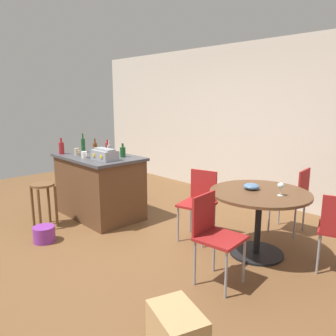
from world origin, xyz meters
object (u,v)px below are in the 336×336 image
cardboard_box (177,332)px  plastic_bucket (44,234)px  kitchen_island (100,186)px  dining_table (259,206)px  bottle_3 (95,149)px  cup_0 (77,152)px  bottle_2 (109,150)px  bottle_4 (62,148)px  folding_chair_near (294,195)px  bottle_5 (123,152)px  folding_chair_far (199,199)px  wine_glass (281,186)px  cup_1 (84,155)px  bottle_0 (108,147)px  toolbox (105,155)px  bottle_1 (83,145)px  serving_bowl (251,186)px  folding_chair_left (214,232)px  wooden_stool (44,196)px

cardboard_box → plastic_bucket: 2.47m
kitchen_island → dining_table: size_ratio=1.21×
bottle_3 → cardboard_box: size_ratio=0.58×
bottle_3 → cup_0: (-0.20, -0.19, -0.05)m
kitchen_island → bottle_3: 0.56m
bottle_2 → bottle_3: (-0.24, -0.09, 0.01)m
bottle_4 → folding_chair_near: bearing=32.3°
bottle_5 → folding_chair_far: bearing=11.8°
folding_chair_near → cup_0: bearing=-146.9°
cup_0 → wine_glass: (2.85, 0.82, -0.13)m
folding_chair_far → cup_1: cup_1 is taller
kitchen_island → folding_chair_far: kitchen_island is taller
dining_table → bottle_0: 2.64m
toolbox → cardboard_box: toolbox is taller
bottle_2 → bottle_4: (-0.70, -0.40, 0.00)m
bottle_1 → wine_glass: bearing=11.4°
dining_table → bottle_3: (-2.42, -0.61, 0.45)m
bottle_0 → serving_bowl: (2.47, 0.30, -0.22)m
dining_table → toolbox: (-2.01, -0.71, 0.43)m
toolbox → bottle_0: bottle_0 is taller
folding_chair_near → folding_chair_far: folding_chair_near is taller
kitchen_island → toolbox: toolbox is taller
dining_table → cup_1: cup_1 is taller
folding_chair_left → bottle_2: bearing=172.1°
folding_chair_near → bottle_1: 3.19m
folding_chair_near → folding_chair_left: folding_chair_near is taller
wooden_stool → bottle_3: bottle_3 is taller
plastic_bucket → cup_0: bearing=125.9°
bottle_2 → serving_bowl: size_ratio=1.32×
folding_chair_left → toolbox: bearing=176.8°
bottle_2 → serving_bowl: bottle_2 is taller
wooden_stool → bottle_3: (0.07, 0.80, 0.58)m
wooden_stool → plastic_bucket: bearing=-25.3°
plastic_bucket → cardboard_box: bearing=-2.7°
bottle_0 → cup_0: bearing=-94.3°
bottle_1 → serving_bowl: size_ratio=1.65×
serving_bowl → cardboard_box: (0.56, -1.76, -0.62)m
folding_chair_left → cup_1: (-2.36, -0.02, 0.46)m
dining_table → bottle_3: bottle_3 is taller
toolbox → cup_1: (-0.33, -0.13, -0.03)m
toolbox → bottle_5: 0.31m
wooden_stool → bottle_4: bottle_4 is taller
bottle_4 → cup_0: (0.26, 0.11, -0.04)m
kitchen_island → folding_chair_left: 2.39m
dining_table → bottle_4: size_ratio=4.50×
bottle_3 → bottle_0: bearing=116.5°
dining_table → bottle_5: (-2.02, -0.40, 0.43)m
folding_chair_left → plastic_bucket: 2.24m
folding_chair_near → bottle_4: size_ratio=3.55×
bottle_0 → bottle_2: 0.46m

